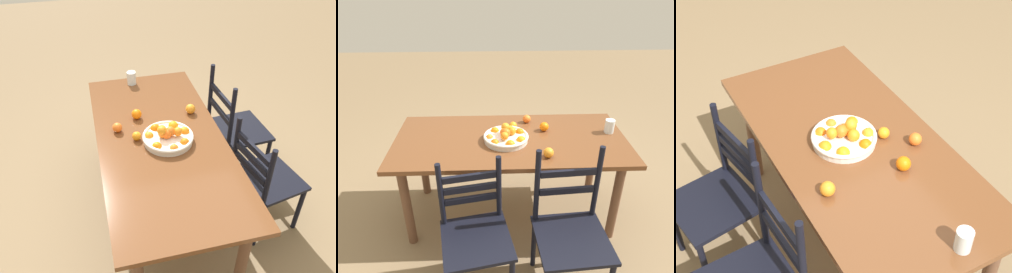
# 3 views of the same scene
# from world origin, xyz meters

# --- Properties ---
(ground_plane) EXTENTS (12.00, 12.00, 0.00)m
(ground_plane) POSITION_xyz_m (0.00, 0.00, 0.00)
(ground_plane) COLOR #836B4C
(dining_table) EXTENTS (1.84, 0.87, 0.76)m
(dining_table) POSITION_xyz_m (0.00, 0.00, 0.67)
(dining_table) COLOR brown
(dining_table) RESTS_ON ground
(chair_near_window) EXTENTS (0.49, 0.49, 1.00)m
(chair_near_window) POSITION_xyz_m (-0.35, 0.73, 0.46)
(chair_near_window) COLOR black
(chair_near_window) RESTS_ON ground
(chair_by_cabinet) EXTENTS (0.51, 0.51, 0.93)m
(chair_by_cabinet) POSITION_xyz_m (0.26, 0.70, 0.45)
(chair_by_cabinet) COLOR black
(chair_by_cabinet) RESTS_ON ground
(fruit_bowl) EXTENTS (0.35, 0.35, 0.13)m
(fruit_bowl) POSITION_xyz_m (0.04, 0.04, 0.80)
(fruit_bowl) COLOR silver
(fruit_bowl) RESTS_ON dining_table
(orange_loose_0) EXTENTS (0.08, 0.08, 0.08)m
(orange_loose_0) POSITION_xyz_m (-0.28, -0.12, 0.80)
(orange_loose_0) COLOR orange
(orange_loose_0) RESTS_ON dining_table
(orange_loose_1) EXTENTS (0.06, 0.06, 0.06)m
(orange_loose_1) POSITION_xyz_m (-0.03, -0.16, 0.80)
(orange_loose_1) COLOR orange
(orange_loose_1) RESTS_ON dining_table
(orange_loose_2) EXTENTS (0.07, 0.07, 0.07)m
(orange_loose_2) POSITION_xyz_m (-0.26, 0.29, 0.80)
(orange_loose_2) COLOR orange
(orange_loose_2) RESTS_ON dining_table
(orange_loose_3) EXTENTS (0.07, 0.07, 0.07)m
(orange_loose_3) POSITION_xyz_m (-0.15, -0.28, 0.80)
(orange_loose_3) COLOR orange
(orange_loose_3) RESTS_ON dining_table
(drinking_glass) EXTENTS (0.08, 0.08, 0.11)m
(drinking_glass) POSITION_xyz_m (-0.82, -0.07, 0.82)
(drinking_glass) COLOR silver
(drinking_glass) RESTS_ON dining_table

